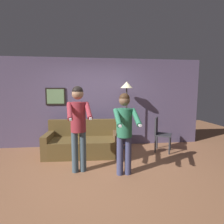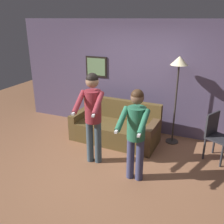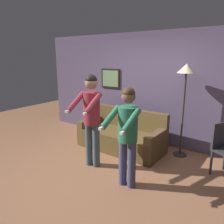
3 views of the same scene
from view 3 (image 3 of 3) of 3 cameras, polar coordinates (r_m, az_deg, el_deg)
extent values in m
plane|color=#936142|center=(4.04, -1.80, -15.90)|extent=(12.00, 12.00, 0.00)
cube|color=#584B6A|center=(5.23, 10.57, 5.90)|extent=(6.40, 0.06, 2.60)
cube|color=black|center=(5.74, -0.39, 8.75)|extent=(0.56, 0.02, 0.49)
cube|color=#6B8E60|center=(5.73, -0.46, 8.74)|extent=(0.48, 0.01, 0.41)
cube|color=brown|center=(4.97, 2.29, -7.34)|extent=(1.93, 0.92, 0.42)
cube|color=brown|center=(5.11, 4.57, -1.60)|extent=(1.90, 0.21, 0.45)
cube|color=brown|center=(5.44, -5.34, -4.55)|extent=(0.19, 0.86, 0.58)
cube|color=brown|center=(4.54, 11.53, -8.62)|extent=(0.19, 0.86, 0.58)
cylinder|color=#332D28|center=(4.96, 17.25, -10.49)|extent=(0.28, 0.28, 0.02)
cylinder|color=#332D28|center=(4.68, 18.00, -0.80)|extent=(0.04, 0.04, 1.70)
cone|color=#F9EAB7|center=(4.54, 18.91, 10.75)|extent=(0.36, 0.36, 0.18)
cylinder|color=#3E515E|center=(4.22, -6.05, -8.35)|extent=(0.13, 0.13, 0.83)
cylinder|color=#3E515E|center=(4.14, -4.13, -8.73)|extent=(0.13, 0.13, 0.83)
cylinder|color=maroon|center=(3.96, -5.32, 1.00)|extent=(0.30, 0.30, 0.59)
sphere|color=#9E7556|center=(3.89, -5.47, 7.62)|extent=(0.23, 0.23, 0.23)
sphere|color=black|center=(3.88, -5.48, 8.20)|extent=(0.22, 0.22, 0.22)
cylinder|color=maroon|center=(3.83, -9.33, 2.72)|extent=(0.17, 0.52, 0.31)
cube|color=white|center=(3.67, -11.31, 0.31)|extent=(0.06, 0.15, 0.04)
cylinder|color=maroon|center=(3.65, -4.90, 2.31)|extent=(0.17, 0.52, 0.31)
cube|color=white|center=(3.48, -6.77, -0.25)|extent=(0.06, 0.15, 0.04)
cylinder|color=#3E4168|center=(3.60, 2.85, -12.95)|extent=(0.13, 0.13, 0.77)
cylinder|color=#3E4168|center=(3.54, 5.17, -13.55)|extent=(0.13, 0.13, 0.77)
cylinder|color=#286B4C|center=(3.32, 4.19, -3.17)|extent=(0.30, 0.30, 0.54)
sphere|color=brown|center=(3.22, 4.32, 4.10)|extent=(0.21, 0.21, 0.21)
sphere|color=#382314|center=(3.22, 4.33, 4.74)|extent=(0.20, 0.20, 0.20)
cylinder|color=#286B4C|center=(3.19, -0.30, -1.32)|extent=(0.10, 0.47, 0.29)
cube|color=white|center=(3.05, -2.49, -4.12)|extent=(0.04, 0.15, 0.04)
cylinder|color=#286B4C|center=(3.02, 5.13, -2.22)|extent=(0.10, 0.47, 0.29)
cube|color=white|center=(2.88, 3.11, -5.24)|extent=(0.04, 0.15, 0.04)
cylinder|color=#2D2D33|center=(4.31, 24.49, -11.90)|extent=(0.04, 0.04, 0.45)
cylinder|color=#2D2D33|center=(4.58, 27.32, -10.66)|extent=(0.04, 0.04, 0.45)
cube|color=#2D2D33|center=(4.28, 26.53, -5.37)|extent=(0.23, 0.39, 0.45)
camera|label=1|loc=(2.26, -67.00, -4.62)|focal=28.00mm
camera|label=2|loc=(1.10, -119.21, 27.15)|focal=40.00mm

